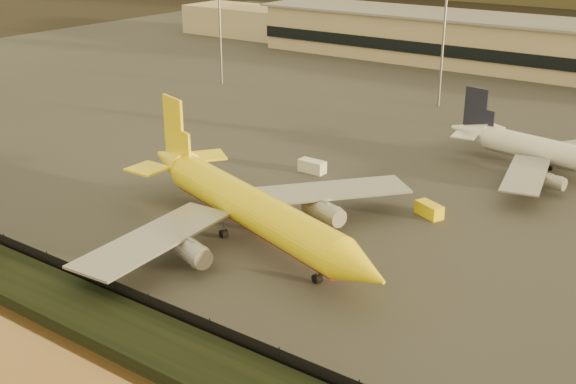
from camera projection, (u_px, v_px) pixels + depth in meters
name	position (u px, v px, depth m)	size (l,w,h in m)	color
ground	(221.00, 263.00, 82.72)	(900.00, 900.00, 0.00)	black
embankment	(105.00, 321.00, 69.62)	(320.00, 7.00, 1.40)	black
tarmac	(511.00, 99.00, 154.47)	(320.00, 220.00, 0.20)	#2D2D2D
perimeter_fence	(135.00, 299.00, 72.42)	(300.00, 0.05, 2.20)	black
terminal_building	(500.00, 44.00, 183.24)	(202.00, 25.00, 12.60)	tan
apron_light_masts	(565.00, 46.00, 125.51)	(152.20, 12.20, 25.40)	slate
dhl_cargo_jet	(249.00, 208.00, 86.41)	(46.29, 44.11, 14.15)	yellow
white_narrowbody_jet	(561.00, 156.00, 108.01)	(38.51, 37.11, 11.09)	white
gse_vehicle_yellow	(429.00, 210.00, 94.62)	(3.95, 1.78, 1.78)	yellow
gse_vehicle_white	(312.00, 166.00, 110.60)	(4.23, 1.90, 1.90)	white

